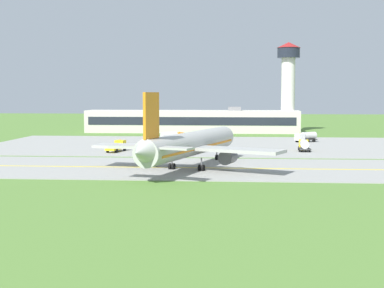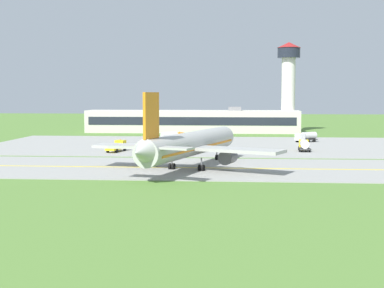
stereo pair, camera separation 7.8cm
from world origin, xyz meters
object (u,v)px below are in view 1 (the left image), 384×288
Objects in this scene: service_truck_pushback at (306,136)px; control_tower at (288,79)px; service_truck_fuel at (172,136)px; service_truck_catering at (118,146)px; airplane_lead at (190,145)px; service_truck_baggage at (304,144)px.

control_tower reaches higher than service_truck_pushback.
service_truck_fuel reaches higher than service_truck_catering.
airplane_lead is at bearing -80.22° from service_truck_fuel.
control_tower is (41.79, 65.39, 16.08)m from service_truck_catering.
airplane_lead is 32.41m from service_truck_catering.
service_truck_baggage is at bearing -91.68° from control_tower.
service_truck_catering is at bearing 123.54° from airplane_lead.
service_truck_pushback is 41.93m from control_tower.
service_truck_baggage is 38.09m from service_truck_fuel.
service_truck_pushback is at bearing 31.62° from service_truck_catering.
airplane_lead is at bearing -104.55° from control_tower.
control_tower is (-1.32, 38.85, 15.73)m from service_truck_pushback.
service_truck_fuel is 0.21× the size of control_tower.
service_truck_fuel is at bearing -178.28° from service_truck_pushback.
service_truck_fuel is 26.99m from service_truck_catering.
control_tower is (23.96, 92.29, 13.14)m from airplane_lead.
service_truck_pushback is at bearing 82.23° from service_truck_baggage.
service_truck_fuel and service_truck_pushback have the same top height.
service_truck_fuel is at bearing 99.78° from airplane_lead.
service_truck_catering is (-39.98, -3.65, -0.35)m from service_truck_baggage.
service_truck_pushback is 0.21× the size of control_tower.
airplane_lead reaches higher than service_truck_catering.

